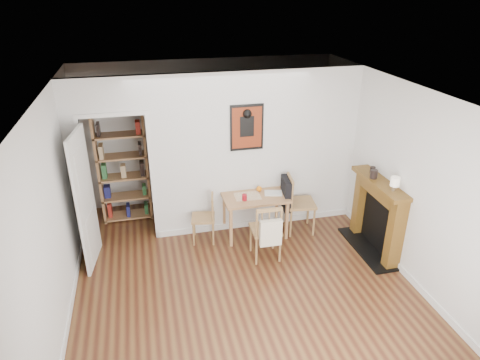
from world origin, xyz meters
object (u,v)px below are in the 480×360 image
object	(u,v)px
dining_table	(255,200)
red_glass	(244,197)
bookshelf	(123,167)
fireplace	(378,214)
chair_front	(266,230)
chair_left	(203,218)
orange_fruit	(259,189)
notebook	(273,193)
ceramic_jar_a	(374,174)
chair_right	(299,203)
mantel_lamp	(395,182)
ceramic_jar_b	(373,170)

from	to	relation	value
dining_table	red_glass	world-z (taller)	red_glass
bookshelf	fireplace	world-z (taller)	bookshelf
chair_front	fireplace	xyz separation A→B (m)	(1.70, -0.18, 0.15)
chair_left	orange_fruit	bearing A→B (deg)	8.54
notebook	ceramic_jar_a	bearing A→B (deg)	-30.47
dining_table	chair_right	bearing A→B (deg)	-5.03
bookshelf	mantel_lamp	xyz separation A→B (m)	(3.65, -2.21, 0.32)
dining_table	red_glass	distance (m)	0.26
chair_left	ceramic_jar_b	distance (m)	2.69
chair_right	orange_fruit	size ratio (longest dim) A/B	11.17
fireplace	red_glass	bearing A→B (deg)	158.42
notebook	orange_fruit	bearing A→B (deg)	146.56
dining_table	chair_left	bearing A→B (deg)	180.00
bookshelf	mantel_lamp	bearing A→B (deg)	-31.16
dining_table	bookshelf	size ratio (longest dim) A/B	0.52
bookshelf	fireplace	distance (m)	4.15
ceramic_jar_a	notebook	bearing A→B (deg)	149.53
notebook	ceramic_jar_a	xyz separation A→B (m)	(1.28, -0.75, 0.53)
bookshelf	notebook	distance (m)	2.54
chair_left	orange_fruit	xyz separation A→B (m)	(0.95, 0.14, 0.34)
ceramic_jar_a	ceramic_jar_b	xyz separation A→B (m)	(0.08, 0.18, -0.02)
dining_table	fireplace	world-z (taller)	fireplace
chair_front	bookshelf	distance (m)	2.67
notebook	red_glass	bearing A→B (deg)	-166.67
chair_front	chair_right	bearing A→B (deg)	39.19
dining_table	red_glass	xyz separation A→B (m)	(-0.20, -0.11, 0.13)
chair_front	fireplace	distance (m)	1.71
ceramic_jar_a	ceramic_jar_b	world-z (taller)	ceramic_jar_a
dining_table	chair_front	bearing A→B (deg)	-91.49
dining_table	orange_fruit	size ratio (longest dim) A/B	11.56
ceramic_jar_a	ceramic_jar_b	bearing A→B (deg)	65.15
chair_front	mantel_lamp	xyz separation A→B (m)	(1.66, -0.50, 0.82)
bookshelf	ceramic_jar_a	world-z (taller)	bookshelf
chair_front	fireplace	bearing A→B (deg)	-5.96
ceramic_jar_b	ceramic_jar_a	bearing A→B (deg)	-114.85
dining_table	bookshelf	bearing A→B (deg)	152.70
dining_table	chair_right	xyz separation A→B (m)	(0.73, -0.06, -0.10)
dining_table	mantel_lamp	bearing A→B (deg)	-35.48
chair_right	mantel_lamp	bearing A→B (deg)	-50.41
red_glass	bookshelf	bearing A→B (deg)	147.69
chair_front	chair_left	bearing A→B (deg)	140.65
red_glass	mantel_lamp	bearing A→B (deg)	-30.01
notebook	chair_right	bearing A→B (deg)	-10.10
mantel_lamp	fireplace	bearing A→B (deg)	84.58
chair_right	chair_front	distance (m)	0.96
orange_fruit	chair_right	bearing A→B (deg)	-18.34
orange_fruit	mantel_lamp	bearing A→B (deg)	-40.52
ceramic_jar_b	orange_fruit	bearing A→B (deg)	155.57
red_glass	orange_fruit	world-z (taller)	red_glass
orange_fruit	mantel_lamp	xyz separation A→B (m)	(1.54, -1.32, 0.55)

